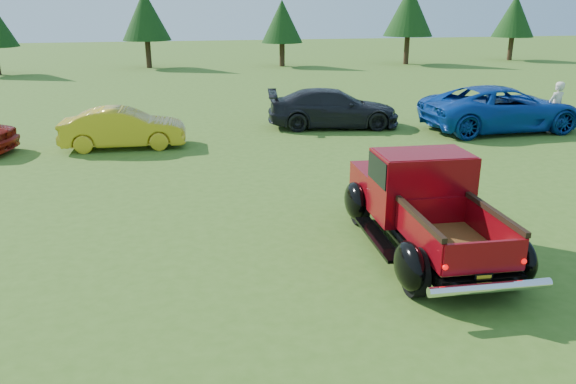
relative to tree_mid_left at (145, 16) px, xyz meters
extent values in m
plane|color=#3E621C|center=(3.00, -31.00, -3.38)|extent=(120.00, 120.00, 0.00)
cylinder|color=#332114|center=(0.00, 0.00, -2.48)|extent=(0.36, 0.36, 1.80)
cone|color=black|center=(0.00, 0.00, 0.02)|extent=(3.20, 3.20, 3.20)
cylinder|color=#332114|center=(9.00, -1.00, -2.59)|extent=(0.36, 0.36, 1.58)
cone|color=black|center=(9.00, -1.00, -0.39)|extent=(2.82, 2.82, 2.82)
cylinder|color=#332114|center=(18.00, -1.50, -2.41)|extent=(0.36, 0.36, 1.94)
cone|color=black|center=(18.00, -1.50, 0.29)|extent=(3.46, 3.46, 3.46)
cylinder|color=#332114|center=(27.00, -0.50, -2.52)|extent=(0.36, 0.36, 1.73)
cone|color=black|center=(27.00, -0.50, -0.12)|extent=(3.07, 3.07, 3.07)
cylinder|color=black|center=(4.15, -33.00, -3.02)|extent=(0.26, 0.74, 0.73)
cylinder|color=black|center=(5.69, -33.09, -3.02)|extent=(0.26, 0.74, 0.73)
cylinder|color=black|center=(4.32, -30.09, -3.02)|extent=(0.26, 0.74, 0.73)
cylinder|color=black|center=(5.86, -30.18, -3.02)|extent=(0.26, 0.74, 0.73)
cube|color=black|center=(5.01, -31.54, -2.97)|extent=(1.53, 4.34, 0.18)
cube|color=maroon|center=(5.10, -30.05, -2.60)|extent=(1.62, 1.45, 0.56)
cube|color=silver|center=(5.14, -29.35, -2.61)|extent=(1.46, 0.14, 0.45)
cube|color=maroon|center=(5.03, -31.23, -2.29)|extent=(1.68, 1.14, 1.18)
cube|color=black|center=(5.03, -31.23, -1.97)|extent=(1.71, 1.05, 0.45)
cube|color=maroon|center=(5.03, -31.23, -1.73)|extent=(1.60, 1.05, 0.07)
cube|color=brown|center=(4.94, -32.68, -2.82)|extent=(1.33, 1.89, 0.05)
cube|color=maroon|center=(4.33, -32.64, -2.58)|extent=(0.15, 1.82, 0.47)
cube|color=maroon|center=(5.55, -32.72, -2.58)|extent=(0.15, 1.82, 0.47)
cube|color=maroon|center=(4.99, -31.77, -2.58)|extent=(1.23, 0.12, 0.47)
cube|color=maroon|center=(4.89, -33.59, -2.58)|extent=(1.23, 0.13, 0.47)
cube|color=black|center=(4.33, -32.64, -2.30)|extent=(0.19, 1.82, 0.08)
cube|color=black|center=(5.55, -32.72, -2.30)|extent=(0.19, 1.82, 0.08)
ellipsoid|color=black|center=(4.06, -32.99, -2.91)|extent=(0.47, 0.99, 0.80)
ellipsoid|color=black|center=(5.78, -33.09, -2.91)|extent=(0.47, 0.99, 0.80)
ellipsoid|color=black|center=(4.23, -30.09, -2.91)|extent=(0.47, 0.99, 0.80)
ellipsoid|color=black|center=(5.95, -30.19, -2.91)|extent=(0.47, 0.99, 0.80)
cube|color=black|center=(4.14, -31.54, -3.08)|extent=(0.40, 1.92, 0.05)
cube|color=black|center=(5.87, -31.64, -3.08)|extent=(0.40, 1.92, 0.05)
cylinder|color=silver|center=(4.87, -33.81, -2.93)|extent=(1.78, 0.25, 0.15)
cube|color=black|center=(4.88, -33.62, -2.88)|extent=(0.27, 0.03, 0.14)
cube|color=gold|center=(4.88, -33.63, -2.88)|extent=(0.22, 0.02, 0.09)
sphere|color=#CC0505|center=(4.30, -33.58, -2.67)|extent=(0.08, 0.08, 0.08)
sphere|color=#CC0505|center=(5.47, -33.65, -2.67)|extent=(0.08, 0.08, 0.08)
imported|color=gold|center=(-0.50, -22.71, -2.78)|extent=(3.68, 1.43, 1.20)
imported|color=black|center=(6.50, -21.19, -2.72)|extent=(4.80, 2.58, 1.32)
imported|color=#0D3A97|center=(11.91, -23.00, -2.63)|extent=(5.43, 2.52, 1.51)
imported|color=beige|center=(13.44, -23.71, -2.53)|extent=(0.70, 0.54, 1.71)
camera|label=1|loc=(0.69, -39.87, 0.74)|focal=35.00mm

